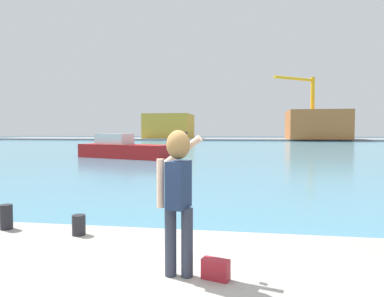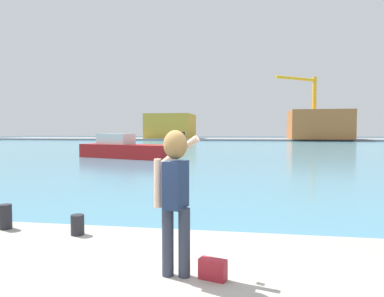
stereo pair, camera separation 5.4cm
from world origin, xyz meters
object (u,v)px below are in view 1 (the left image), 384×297
at_px(boat_moored, 123,149).
at_px(harbor_bollard, 79,225).
at_px(person_photographer, 178,187).
at_px(warehouse_left, 169,126).
at_px(handbag, 216,269).
at_px(warehouse_right, 317,125).
at_px(harbor_bollard_2, 6,217).
at_px(port_crane, 307,100).

bearing_deg(boat_moored, harbor_bollard, -51.31).
bearing_deg(person_photographer, warehouse_left, 25.60).
height_order(handbag, warehouse_left, warehouse_left).
height_order(person_photographer, handbag, person_photographer).
height_order(warehouse_left, warehouse_right, warehouse_right).
distance_m(handbag, warehouse_right, 88.34).
relative_size(person_photographer, handbag, 5.44).
relative_size(person_photographer, harbor_bollard_2, 4.00).
relative_size(harbor_bollard_2, boat_moored, 0.05).
relative_size(boat_moored, warehouse_left, 0.71).
relative_size(handbag, port_crane, 0.02).
height_order(warehouse_right, port_crane, port_crane).
height_order(harbor_bollard_2, warehouse_left, warehouse_left).
distance_m(boat_moored, port_crane, 67.99).
bearing_deg(handbag, harbor_bollard, 150.02).
bearing_deg(warehouse_right, harbor_bollard_2, -104.14).
height_order(person_photographer, warehouse_left, warehouse_left).
bearing_deg(harbor_bollard, port_crane, 78.35).
xyz_separation_m(boat_moored, port_crane, (25.88, 62.16, 9.42)).
bearing_deg(boat_moored, handbag, -47.49).
height_order(handbag, boat_moored, boat_moored).
xyz_separation_m(handbag, warehouse_right, (17.58, 86.51, 3.21)).
relative_size(harbor_bollard_2, port_crane, 0.03).
distance_m(harbor_bollard_2, warehouse_right, 87.71).
xyz_separation_m(harbor_bollard_2, warehouse_left, (-17.38, 90.53, 2.91)).
distance_m(boat_moored, warehouse_right, 67.24).
xyz_separation_m(warehouse_left, port_crane, (36.60, -4.38, 6.43)).
bearing_deg(port_crane, warehouse_right, -27.51).
height_order(handbag, harbor_bollard_2, harbor_bollard_2).
distance_m(harbor_bollard, boat_moored, 25.43).
bearing_deg(handbag, harbor_bollard_2, 158.41).
bearing_deg(port_crane, handbag, -99.95).
relative_size(harbor_bollard, warehouse_right, 0.02).
height_order(harbor_bollard, harbor_bollard_2, harbor_bollard_2).
relative_size(harbor_bollard, warehouse_left, 0.03).
bearing_deg(harbor_bollard, warehouse_right, 76.79).
relative_size(harbor_bollard, boat_moored, 0.04).
xyz_separation_m(harbor_bollard, port_crane, (17.78, 86.27, 9.39)).
relative_size(handbag, harbor_bollard_2, 0.74).
distance_m(warehouse_left, port_crane, 37.41).
bearing_deg(warehouse_right, port_crane, 152.49).
bearing_deg(boat_moored, warehouse_right, 85.41).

